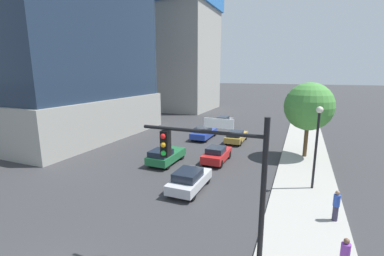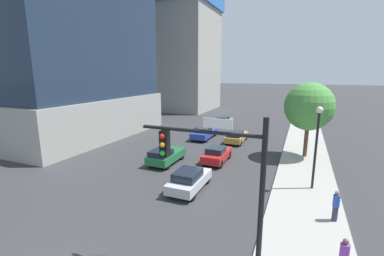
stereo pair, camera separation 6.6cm
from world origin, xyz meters
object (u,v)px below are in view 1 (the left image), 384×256
(car_green, at_px, (165,156))
(pedestrian_blue_shirt, at_px, (336,205))
(car_red, at_px, (217,154))
(car_blue, at_px, (204,133))
(street_lamp, at_px, (317,136))
(traffic_light_pole, at_px, (219,170))
(street_tree, at_px, (309,107))
(construction_building, at_px, (178,47))
(car_silver, at_px, (189,180))
(car_gray, at_px, (224,121))
(car_gold, at_px, (236,136))

(car_green, bearing_deg, pedestrian_blue_shirt, -20.76)
(car_red, bearing_deg, car_blue, 117.81)
(street_lamp, bearing_deg, pedestrian_blue_shirt, -75.80)
(traffic_light_pole, xyz_separation_m, street_tree, (3.28, 17.35, 0.49))
(car_red, distance_m, pedestrian_blue_shirt, 11.28)
(traffic_light_pole, relative_size, pedestrian_blue_shirt, 3.71)
(car_green, bearing_deg, car_blue, 90.00)
(construction_building, distance_m, car_blue, 30.68)
(traffic_light_pole, xyz_separation_m, pedestrian_blue_shirt, (4.76, 5.90, -3.38))
(car_red, xyz_separation_m, car_blue, (-4.09, 7.75, 0.02))
(car_silver, bearing_deg, street_tree, 55.56)
(construction_building, xyz_separation_m, car_gray, (14.75, -14.79, -12.66))
(pedestrian_blue_shirt, bearing_deg, street_lamp, 104.20)
(car_green, distance_m, car_gold, 10.45)
(street_tree, distance_m, car_silver, 13.63)
(street_tree, bearing_deg, pedestrian_blue_shirt, -82.63)
(street_tree, height_order, car_green, street_tree)
(traffic_light_pole, distance_m, car_green, 14.01)
(car_red, bearing_deg, car_gold, 90.00)
(traffic_light_pole, xyz_separation_m, car_blue, (-8.15, 20.66, -3.65))
(car_gold, bearing_deg, street_lamp, -53.42)
(construction_building, bearing_deg, car_blue, -58.15)
(car_gold, bearing_deg, car_green, -113.02)
(car_green, xyz_separation_m, car_gold, (4.09, 9.62, -0.02))
(car_gray, height_order, pedestrian_blue_shirt, pedestrian_blue_shirt)
(car_green, bearing_deg, car_silver, -45.40)
(traffic_light_pole, bearing_deg, street_lamp, 69.16)
(construction_building, distance_m, car_green, 38.83)
(construction_building, relative_size, pedestrian_blue_shirt, 18.21)
(street_tree, distance_m, pedestrian_blue_shirt, 12.19)
(street_lamp, xyz_separation_m, car_green, (-11.91, 0.92, -3.13))
(traffic_light_pole, bearing_deg, car_gold, 101.26)
(car_gray, bearing_deg, car_gold, -66.08)
(traffic_light_pole, bearing_deg, car_gray, 105.38)
(traffic_light_pole, distance_m, car_gold, 21.14)
(car_gray, distance_m, car_gold, 10.08)
(street_lamp, relative_size, street_tree, 0.81)
(traffic_light_pole, distance_m, car_blue, 22.51)
(traffic_light_pole, distance_m, street_tree, 17.67)
(construction_building, xyz_separation_m, car_red, (18.84, -31.50, -12.64))
(street_tree, xyz_separation_m, car_blue, (-11.43, 3.31, -4.14))
(construction_building, relative_size, car_gold, 6.84)
(street_tree, xyz_separation_m, car_gray, (-11.43, 12.27, -4.19))
(pedestrian_blue_shirt, bearing_deg, car_silver, 175.14)
(car_gray, bearing_deg, car_green, -90.00)
(pedestrian_blue_shirt, bearing_deg, car_gold, 121.30)
(construction_building, xyz_separation_m, car_green, (14.75, -33.62, -12.64))
(car_silver, bearing_deg, car_red, 90.00)
(car_blue, relative_size, car_silver, 1.16)
(street_lamp, xyz_separation_m, car_gray, (-11.91, 19.75, -3.16))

